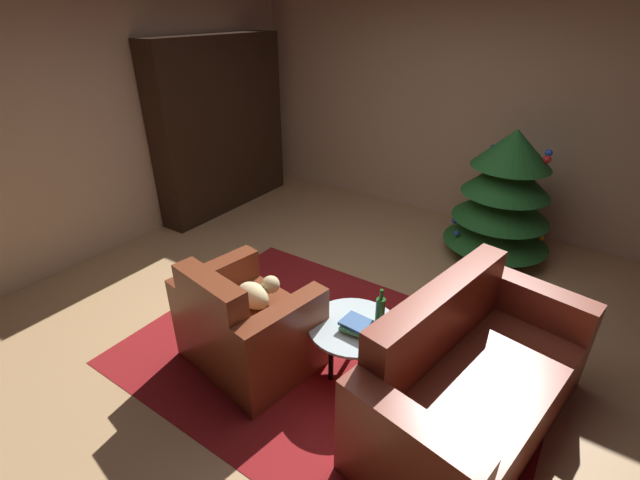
{
  "coord_description": "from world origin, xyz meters",
  "views": [
    {
      "loc": [
        1.48,
        -2.47,
        2.33
      ],
      "look_at": [
        -0.15,
        -0.05,
        0.78
      ],
      "focal_mm": 24.79,
      "sensor_mm": 36.0,
      "label": 1
    }
  ],
  "objects_px": {
    "armchair_red": "(247,327)",
    "coffee_table": "(353,330)",
    "bottle_on_table": "(380,311)",
    "decorated_tree": "(504,196)",
    "book_stack_on_table": "(357,326)",
    "bookshelf_unit": "(230,127)",
    "couch_red": "(469,383)"
  },
  "relations": [
    {
      "from": "coffee_table",
      "to": "bottle_on_table",
      "type": "bearing_deg",
      "value": 35.08
    },
    {
      "from": "book_stack_on_table",
      "to": "bottle_on_table",
      "type": "bearing_deg",
      "value": 55.13
    },
    {
      "from": "couch_red",
      "to": "coffee_table",
      "type": "relative_size",
      "value": 2.82
    },
    {
      "from": "bookshelf_unit",
      "to": "couch_red",
      "type": "bearing_deg",
      "value": -26.04
    },
    {
      "from": "bookshelf_unit",
      "to": "bottle_on_table",
      "type": "distance_m",
      "value": 3.49
    },
    {
      "from": "couch_red",
      "to": "bottle_on_table",
      "type": "distance_m",
      "value": 0.69
    },
    {
      "from": "armchair_red",
      "to": "couch_red",
      "type": "height_order",
      "value": "couch_red"
    },
    {
      "from": "armchair_red",
      "to": "decorated_tree",
      "type": "height_order",
      "value": "decorated_tree"
    },
    {
      "from": "bookshelf_unit",
      "to": "book_stack_on_table",
      "type": "relative_size",
      "value": 9.34
    },
    {
      "from": "coffee_table",
      "to": "book_stack_on_table",
      "type": "distance_m",
      "value": 0.1
    },
    {
      "from": "decorated_tree",
      "to": "armchair_red",
      "type": "bearing_deg",
      "value": -112.11
    },
    {
      "from": "bookshelf_unit",
      "to": "coffee_table",
      "type": "bearing_deg",
      "value": -32.47
    },
    {
      "from": "coffee_table",
      "to": "decorated_tree",
      "type": "height_order",
      "value": "decorated_tree"
    },
    {
      "from": "bookshelf_unit",
      "to": "decorated_tree",
      "type": "bearing_deg",
      "value": 8.07
    },
    {
      "from": "bookshelf_unit",
      "to": "armchair_red",
      "type": "xyz_separation_m",
      "value": [
        2.18,
        -2.15,
        -0.69
      ]
    },
    {
      "from": "coffee_table",
      "to": "book_stack_on_table",
      "type": "bearing_deg",
      "value": -39.87
    },
    {
      "from": "couch_red",
      "to": "coffee_table",
      "type": "bearing_deg",
      "value": -177.53
    },
    {
      "from": "armchair_red",
      "to": "bookshelf_unit",
      "type": "bearing_deg",
      "value": 135.34
    },
    {
      "from": "armchair_red",
      "to": "coffee_table",
      "type": "height_order",
      "value": "armchair_red"
    },
    {
      "from": "bottle_on_table",
      "to": "coffee_table",
      "type": "bearing_deg",
      "value": -144.92
    },
    {
      "from": "couch_red",
      "to": "coffee_table",
      "type": "xyz_separation_m",
      "value": [
        -0.79,
        -0.03,
        0.06
      ]
    },
    {
      "from": "book_stack_on_table",
      "to": "decorated_tree",
      "type": "xyz_separation_m",
      "value": [
        0.33,
        2.32,
        0.22
      ]
    },
    {
      "from": "book_stack_on_table",
      "to": "bottle_on_table",
      "type": "xyz_separation_m",
      "value": [
        0.1,
        0.14,
        0.08
      ]
    },
    {
      "from": "coffee_table",
      "to": "book_stack_on_table",
      "type": "xyz_separation_m",
      "value": [
        0.05,
        -0.04,
        0.08
      ]
    },
    {
      "from": "armchair_red",
      "to": "coffee_table",
      "type": "distance_m",
      "value": 0.76
    },
    {
      "from": "armchair_red",
      "to": "couch_red",
      "type": "bearing_deg",
      "value": 13.87
    },
    {
      "from": "book_stack_on_table",
      "to": "decorated_tree",
      "type": "distance_m",
      "value": 2.35
    },
    {
      "from": "armchair_red",
      "to": "decorated_tree",
      "type": "relative_size",
      "value": 0.75
    },
    {
      "from": "coffee_table",
      "to": "bookshelf_unit",
      "type": "bearing_deg",
      "value": 147.53
    },
    {
      "from": "coffee_table",
      "to": "armchair_red",
      "type": "bearing_deg",
      "value": -154.19
    },
    {
      "from": "bookshelf_unit",
      "to": "decorated_tree",
      "type": "height_order",
      "value": "bookshelf_unit"
    },
    {
      "from": "bottle_on_table",
      "to": "decorated_tree",
      "type": "distance_m",
      "value": 2.2
    }
  ]
}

